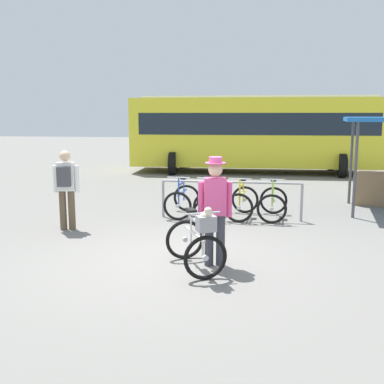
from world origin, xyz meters
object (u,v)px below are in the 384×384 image
object	(u,v)px
racked_bike_yellow	(242,202)
pedestrian_with_backpack	(66,185)
person_with_featured_bike	(215,207)
bus_distant	(256,130)
featured_bicycle	(197,240)
racked_bike_lime	(273,203)
racked_bike_red	(212,201)
racked_bike_blue	(182,200)

from	to	relation	value
racked_bike_yellow	pedestrian_with_backpack	size ratio (longest dim) A/B	0.71
person_with_featured_bike	bus_distant	size ratio (longest dim) A/B	0.17
featured_bicycle	pedestrian_with_backpack	size ratio (longest dim) A/B	0.77
racked_bike_lime	person_with_featured_bike	world-z (taller)	person_with_featured_bike
racked_bike_lime	pedestrian_with_backpack	xyz separation A→B (m)	(-4.25, -1.59, 0.57)
racked_bike_red	racked_bike_lime	xyz separation A→B (m)	(1.40, -0.03, 0.00)
racked_bike_blue	racked_bike_red	bearing A→B (deg)	-1.31
racked_bike_blue	racked_bike_lime	world-z (taller)	same
racked_bike_red	racked_bike_yellow	xyz separation A→B (m)	(0.70, -0.02, 0.00)
featured_bicycle	bus_distant	world-z (taller)	bus_distant
racked_bike_red	featured_bicycle	distance (m)	3.80
racked_bike_blue	pedestrian_with_backpack	xyz separation A→B (m)	(-2.16, -1.63, 0.57)
featured_bicycle	pedestrian_with_backpack	bearing A→B (deg)	143.66
pedestrian_with_backpack	bus_distant	world-z (taller)	bus_distant
racked_bike_red	racked_bike_yellow	distance (m)	0.70
racked_bike_yellow	racked_bike_lime	bearing A→B (deg)	-1.31
racked_bike_blue	racked_bike_lime	bearing A→B (deg)	-1.31
racked_bike_red	featured_bicycle	xyz separation A→B (m)	(0.11, -3.80, 0.12)
racked_bike_red	racked_bike_lime	distance (m)	1.40
racked_bike_red	person_with_featured_bike	world-z (taller)	person_with_featured_bike
racked_bike_red	pedestrian_with_backpack	world-z (taller)	pedestrian_with_backpack
racked_bike_blue	person_with_featured_bike	size ratio (longest dim) A/B	0.66
racked_bike_blue	person_with_featured_bike	bearing A→B (deg)	-73.30
pedestrian_with_backpack	bus_distant	size ratio (longest dim) A/B	0.16
featured_bicycle	racked_bike_yellow	bearing A→B (deg)	81.13
racked_bike_lime	bus_distant	xyz separation A→B (m)	(-0.35, 8.61, 1.37)
featured_bicycle	racked_bike_red	bearing A→B (deg)	91.65
racked_bike_blue	racked_bike_yellow	world-z (taller)	same
racked_bike_yellow	person_with_featured_bike	bearing A→B (deg)	-95.71
racked_bike_lime	person_with_featured_bike	bearing A→B (deg)	-106.84
featured_bicycle	bus_distant	bearing A→B (deg)	85.66
racked_bike_yellow	racked_bike_red	bearing A→B (deg)	178.69
racked_bike_blue	bus_distant	bearing A→B (deg)	78.46
racked_bike_blue	bus_distant	size ratio (longest dim) A/B	0.11
racked_bike_blue	featured_bicycle	size ratio (longest dim) A/B	0.90
person_with_featured_bike	pedestrian_with_backpack	world-z (taller)	person_with_featured_bike
racked_bike_blue	person_with_featured_bike	world-z (taller)	person_with_featured_bike
pedestrian_with_backpack	racked_bike_red	bearing A→B (deg)	29.54
racked_bike_yellow	racked_bike_blue	bearing A→B (deg)	178.69
racked_bike_yellow	pedestrian_with_backpack	bearing A→B (deg)	-155.74
featured_bicycle	person_with_featured_bike	world-z (taller)	person_with_featured_bike
person_with_featured_bike	bus_distant	bearing A→B (deg)	86.70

